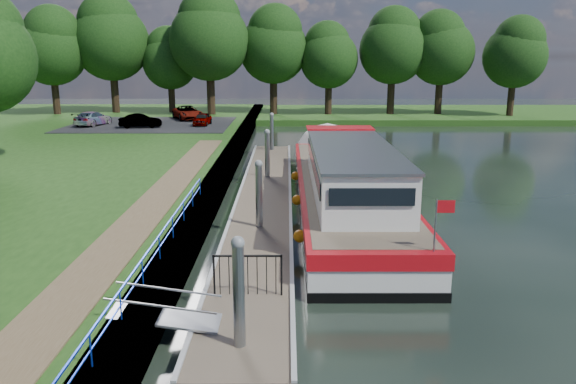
{
  "coord_description": "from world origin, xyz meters",
  "views": [
    {
      "loc": [
        1.05,
        -11.82,
        6.65
      ],
      "look_at": [
        1.09,
        9.89,
        1.4
      ],
      "focal_mm": 35.0,
      "sensor_mm": 36.0,
      "label": 1
    }
  ],
  "objects_px": {
    "car_a": "(202,119)",
    "car_d": "(188,113)",
    "pontoon": "(264,202)",
    "car_b": "(140,121)",
    "car_c": "(93,118)",
    "barge": "(343,183)"
  },
  "relations": [
    {
      "from": "barge",
      "to": "car_c",
      "type": "distance_m",
      "value": 30.94
    },
    {
      "from": "barge",
      "to": "car_a",
      "type": "bearing_deg",
      "value": 112.3
    },
    {
      "from": "barge",
      "to": "car_b",
      "type": "relative_size",
      "value": 6.12
    },
    {
      "from": "pontoon",
      "to": "car_c",
      "type": "xyz_separation_m",
      "value": [
        -15.82,
        24.03,
        1.26
      ]
    },
    {
      "from": "car_b",
      "to": "car_d",
      "type": "height_order",
      "value": "car_d"
    },
    {
      "from": "car_c",
      "to": "car_d",
      "type": "distance_m",
      "value": 8.74
    },
    {
      "from": "car_b",
      "to": "car_c",
      "type": "bearing_deg",
      "value": 62.47
    },
    {
      "from": "car_a",
      "to": "car_d",
      "type": "distance_m",
      "value": 4.95
    },
    {
      "from": "pontoon",
      "to": "car_a",
      "type": "relative_size",
      "value": 9.65
    },
    {
      "from": "car_c",
      "to": "car_d",
      "type": "bearing_deg",
      "value": -134.39
    },
    {
      "from": "car_c",
      "to": "car_d",
      "type": "xyz_separation_m",
      "value": [
        7.42,
        4.63,
        0.03
      ]
    },
    {
      "from": "car_c",
      "to": "pontoon",
      "type": "bearing_deg",
      "value": 137.03
    },
    {
      "from": "car_b",
      "to": "car_a",
      "type": "bearing_deg",
      "value": -78.02
    },
    {
      "from": "car_a",
      "to": "car_c",
      "type": "relative_size",
      "value": 0.74
    },
    {
      "from": "barge",
      "to": "car_d",
      "type": "distance_m",
      "value": 31.12
    },
    {
      "from": "car_a",
      "to": "car_b",
      "type": "bearing_deg",
      "value": -157.05
    },
    {
      "from": "car_d",
      "to": "barge",
      "type": "bearing_deg",
      "value": -90.67
    },
    {
      "from": "pontoon",
      "to": "car_b",
      "type": "distance_m",
      "value": 25.1
    },
    {
      "from": "barge",
      "to": "car_d",
      "type": "bearing_deg",
      "value": 112.67
    },
    {
      "from": "pontoon",
      "to": "car_b",
      "type": "xyz_separation_m",
      "value": [
        -11.29,
        22.39,
        1.22
      ]
    },
    {
      "from": "car_a",
      "to": "car_b",
      "type": "height_order",
      "value": "car_b"
    },
    {
      "from": "car_b",
      "to": "car_c",
      "type": "xyz_separation_m",
      "value": [
        -4.52,
        1.64,
        0.04
      ]
    }
  ]
}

